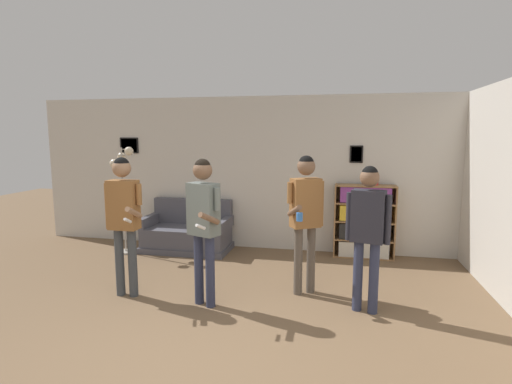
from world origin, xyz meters
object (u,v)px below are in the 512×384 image
person_spectator_near_bookshelf (368,224)px  drinking_cup (376,182)px  floor_lamp (123,179)px  person_watcher_holding_cup (306,209)px  couch (188,234)px  bookshelf (364,222)px  person_player_foreground_left (124,211)px  person_player_foreground_center (203,216)px

person_spectator_near_bookshelf → drinking_cup: person_spectator_near_bookshelf is taller
floor_lamp → person_watcher_holding_cup: bearing=-19.9°
couch → person_spectator_near_bookshelf: person_spectator_near_bookshelf is taller
person_spectator_near_bookshelf → bookshelf: bearing=87.5°
floor_lamp → person_player_foreground_left: (1.00, -1.70, -0.19)m
person_player_foreground_left → person_player_foreground_center: 1.06m
couch → person_watcher_holding_cup: 2.82m
couch → bookshelf: (3.03, 0.20, 0.32)m
couch → floor_lamp: 1.46m
bookshelf → floor_lamp: (-4.02, -0.60, 0.68)m
floor_lamp → person_player_foreground_center: size_ratio=1.04×
couch → bookshelf: size_ratio=1.25×
couch → person_player_foreground_center: (1.07, -2.17, 0.80)m
person_player_foreground_left → person_watcher_holding_cup: size_ratio=0.99×
couch → person_player_foreground_center: bearing=-63.8°
person_player_foreground_center → drinking_cup: person_player_foreground_center is taller
drinking_cup → couch: bearing=-176.5°
bookshelf → person_player_foreground_center: size_ratio=0.69×
drinking_cup → person_watcher_holding_cup: bearing=-119.3°
couch → person_player_foreground_left: size_ratio=0.87×
person_watcher_holding_cup → drinking_cup: size_ratio=16.81×
couch → bookshelf: 3.06m
person_player_foreground_center → person_spectator_near_bookshelf: (1.87, 0.21, -0.05)m
bookshelf → person_player_foreground_left: person_player_foreground_left is taller
bookshelf → floor_lamp: bearing=-171.5°
couch → person_player_foreground_left: 2.25m
person_watcher_holding_cup → person_spectator_near_bookshelf: person_watcher_holding_cup is taller
bookshelf → person_player_foreground_left: (-3.03, -2.30, 0.49)m
bookshelf → person_spectator_near_bookshelf: bearing=-92.5°
bookshelf → person_player_foreground_center: 3.11m
couch → person_spectator_near_bookshelf: size_ratio=0.90×
couch → floor_lamp: (-0.99, -0.40, 0.99)m
person_player_foreground_left → person_player_foreground_center: size_ratio=1.00×
person_spectator_near_bookshelf → floor_lamp: bearing=158.4°
bookshelf → person_watcher_holding_cup: person_watcher_holding_cup is taller
floor_lamp → person_watcher_holding_cup: (3.20, -1.16, -0.18)m
person_player_foreground_left → person_player_foreground_center: bearing=-3.6°
floor_lamp → person_spectator_near_bookshelf: bearing=-21.6°
person_player_foreground_left → person_spectator_near_bookshelf: size_ratio=1.04×
person_watcher_holding_cup → drinking_cup: 2.02m
person_player_foreground_center → person_player_foreground_left: bearing=176.4°
couch → bookshelf: bearing=3.7°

